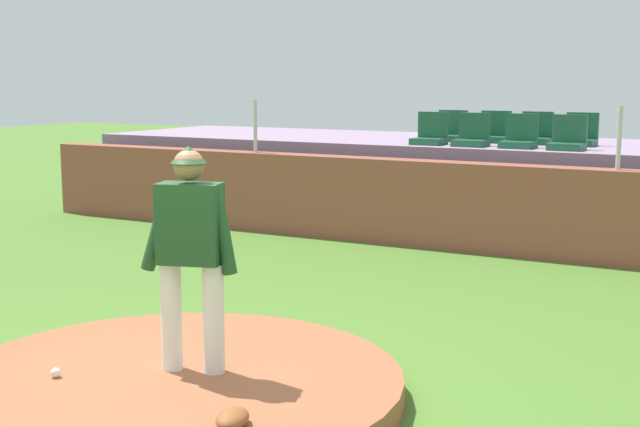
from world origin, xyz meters
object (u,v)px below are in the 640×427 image
Objects in this scene: stadium_chair_2 at (520,137)px; stadium_chair_7 at (581,135)px; pitcher at (191,242)px; stadium_chair_4 at (451,131)px; stadium_chair_0 at (431,134)px; stadium_chair_6 at (536,134)px; stadium_chair_3 at (568,139)px; baseball at (56,373)px; fielding_glove at (232,418)px; stadium_chair_5 at (494,132)px; stadium_chair_1 at (472,136)px.

stadium_chair_7 is at bearing -129.04° from stadium_chair_2.
pitcher is 3.39× the size of stadium_chair_4.
stadium_chair_0 and stadium_chair_2 have the same top height.
stadium_chair_7 is (2.10, 0.86, 0.00)m from stadium_chair_0.
pitcher reaches higher than stadium_chair_6.
stadium_chair_6 is 1.00× the size of stadium_chair_7.
stadium_chair_3 and stadium_chair_4 have the same top height.
baseball is 0.15× the size of stadium_chair_3.
stadium_chair_7 is at bearing 164.05° from fielding_glove.
fielding_glove is at bearing 94.05° from stadium_chair_2.
stadium_chair_5 is (0.72, 0.05, 0.00)m from stadium_chair_4.
stadium_chair_3 and stadium_chair_6 have the same top height.
baseball is at bearing 87.55° from stadium_chair_1.
stadium_chair_1 is 1.67m from stadium_chair_7.
pitcher reaches higher than stadium_chair_3.
stadium_chair_1 reaches higher than baseball.
stadium_chair_1 is 1.11m from stadium_chair_4.
pitcher reaches higher than stadium_chair_7.
stadium_chair_0 is 2.11m from stadium_chair_3.
baseball is 0.15× the size of stadium_chair_0.
fielding_glove is at bearing 102.15° from stadium_chair_4.
stadium_chair_2 is at bearing 89.72° from stadium_chair_6.
stadium_chair_2 is 0.71m from stadium_chair_3.
stadium_chair_3 is 1.00× the size of stadium_chair_4.
baseball is 0.15× the size of stadium_chair_4.
stadium_chair_6 is at bearing 178.11° from stadium_chair_5.
pitcher reaches higher than stadium_chair_5.
stadium_chair_6 is at bearing -178.95° from stadium_chair_4.
stadium_chair_2 is 1.00× the size of stadium_chair_7.
stadium_chair_1 and stadium_chair_5 have the same top height.
pitcher is 7.70m from stadium_chair_0.
stadium_chair_3 is (0.98, 7.59, 0.33)m from pitcher.
stadium_chair_6 is at bearing 70.92° from pitcher.
stadium_chair_1 and stadium_chair_4 have the same top height.
stadium_chair_7 is (0.70, 0.86, 0.00)m from stadium_chair_2.
stadium_chair_2 is 0.88m from stadium_chair_6.
stadium_chair_2 and stadium_chair_5 have the same top height.
stadium_chair_4 is 1.40m from stadium_chair_6.
stadium_chair_7 is (0.11, 9.21, 1.26)m from fielding_glove.
stadium_chair_6 reaches higher than baseball.
stadium_chair_0 and stadium_chair_6 have the same top height.
fielding_glove is at bearing 98.93° from stadium_chair_1.
stadium_chair_2 is 1.13m from stadium_chair_5.
stadium_chair_0 is at bearing 81.24° from pitcher.
stadium_chair_2 is at bearing -179.89° from stadium_chair_0.
stadium_chair_2 is (0.72, 0.03, 0.00)m from stadium_chair_1.
stadium_chair_7 is at bearing 178.21° from stadium_chair_5.
stadium_chair_7 is at bearing 79.00° from baseball.
stadium_chair_1 is at bearing 51.40° from stadium_chair_6.
fielding_glove is 0.60× the size of stadium_chair_4.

